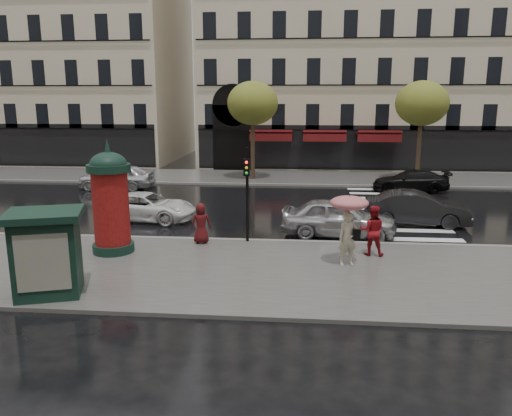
# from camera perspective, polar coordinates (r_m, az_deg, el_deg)

# --- Properties ---
(ground) EXTENTS (160.00, 160.00, 0.00)m
(ground) POSITION_cam_1_polar(r_m,az_deg,el_deg) (16.72, 0.59, -6.93)
(ground) COLOR black
(ground) RESTS_ON ground
(near_sidewalk) EXTENTS (90.00, 7.00, 0.12)m
(near_sidewalk) POSITION_cam_1_polar(r_m,az_deg,el_deg) (16.23, 0.46, -7.32)
(near_sidewalk) COLOR #474744
(near_sidewalk) RESTS_ON ground
(far_sidewalk) EXTENTS (90.00, 6.00, 0.12)m
(far_sidewalk) POSITION_cam_1_polar(r_m,az_deg,el_deg) (35.17, 3.03, 3.50)
(far_sidewalk) COLOR #474744
(far_sidewalk) RESTS_ON ground
(near_kerb) EXTENTS (90.00, 0.25, 0.14)m
(near_kerb) POSITION_cam_1_polar(r_m,az_deg,el_deg) (19.54, 1.29, -3.82)
(near_kerb) COLOR slate
(near_kerb) RESTS_ON ground
(far_kerb) EXTENTS (90.00, 0.25, 0.14)m
(far_kerb) POSITION_cam_1_polar(r_m,az_deg,el_deg) (32.21, 2.83, 2.68)
(far_kerb) COLOR slate
(far_kerb) RESTS_ON ground
(zebra_crossing) EXTENTS (3.60, 11.75, 0.01)m
(zebra_crossing) POSITION_cam_1_polar(r_m,az_deg,el_deg) (26.35, 15.40, -0.12)
(zebra_crossing) COLOR silver
(zebra_crossing) RESTS_ON ground
(bldg_far_corner) EXTENTS (26.00, 14.00, 22.90)m
(bldg_far_corner) POSITION_cam_1_polar(r_m,az_deg,el_deg) (46.32, 11.63, 19.41)
(bldg_far_corner) COLOR #B7A88C
(bldg_far_corner) RESTS_ON ground
(bldg_far_left) EXTENTS (24.00, 14.00, 22.90)m
(bldg_far_left) POSITION_cam_1_polar(r_m,az_deg,el_deg) (51.60, -22.89, 17.98)
(bldg_far_left) COLOR #B7A88C
(bldg_far_left) RESTS_ON ground
(tree_far_left) EXTENTS (3.40, 3.40, 6.64)m
(tree_far_left) POSITION_cam_1_polar(r_m,az_deg,el_deg) (33.87, -0.39, 11.85)
(tree_far_left) COLOR #38281C
(tree_far_left) RESTS_ON ground
(tree_far_right) EXTENTS (3.40, 3.40, 6.64)m
(tree_far_right) POSITION_cam_1_polar(r_m,az_deg,el_deg) (34.60, 18.43, 11.24)
(tree_far_right) COLOR #38281C
(tree_far_right) RESTS_ON ground
(woman_umbrella) EXTENTS (1.25, 1.25, 2.41)m
(woman_umbrella) POSITION_cam_1_polar(r_m,az_deg,el_deg) (16.55, 10.55, -1.18)
(woman_umbrella) COLOR #BFB79D
(woman_umbrella) RESTS_ON near_sidewalk
(woman_red) EXTENTS (0.95, 0.78, 1.79)m
(woman_red) POSITION_cam_1_polar(r_m,az_deg,el_deg) (17.95, 13.15, -2.51)
(woman_red) COLOR maroon
(woman_red) RESTS_ON near_sidewalk
(man_burgundy) EXTENTS (0.83, 0.62, 1.54)m
(man_burgundy) POSITION_cam_1_polar(r_m,az_deg,el_deg) (19.07, -6.30, -1.74)
(man_burgundy) COLOR #460E10
(man_burgundy) RESTS_ON near_sidewalk
(morris_column) EXTENTS (1.51, 1.51, 4.07)m
(morris_column) POSITION_cam_1_polar(r_m,az_deg,el_deg) (18.36, -16.29, 1.03)
(morris_column) COLOR black
(morris_column) RESTS_ON near_sidewalk
(traffic_light) EXTENTS (0.23, 0.34, 3.63)m
(traffic_light) POSITION_cam_1_polar(r_m,az_deg,el_deg) (18.83, -1.03, 2.59)
(traffic_light) COLOR black
(traffic_light) RESTS_ON near_sidewalk
(newsstand) EXTENTS (2.42, 2.21, 2.41)m
(newsstand) POSITION_cam_1_polar(r_m,az_deg,el_deg) (15.10, -22.78, -4.67)
(newsstand) COLOR black
(newsstand) RESTS_ON near_sidewalk
(car_silver) EXTENTS (4.80, 2.34, 1.58)m
(car_silver) POSITION_cam_1_polar(r_m,az_deg,el_deg) (20.54, 9.42, -1.10)
(car_silver) COLOR #A9A9AE
(car_silver) RESTS_ON ground
(car_darkgrey) EXTENTS (4.67, 2.02, 1.50)m
(car_darkgrey) POSITION_cam_1_polar(r_m,az_deg,el_deg) (23.29, 17.91, -0.04)
(car_darkgrey) COLOR black
(car_darkgrey) RESTS_ON ground
(car_white) EXTENTS (4.80, 2.67, 1.27)m
(car_white) POSITION_cam_1_polar(r_m,az_deg,el_deg) (23.56, -12.38, 0.15)
(car_white) COLOR white
(car_white) RESTS_ON ground
(car_black) EXTENTS (4.53, 1.99, 1.29)m
(car_black) POSITION_cam_1_polar(r_m,az_deg,el_deg) (31.55, 17.25, 2.99)
(car_black) COLOR black
(car_black) RESTS_ON ground
(car_far_silver) EXTENTS (4.65, 1.94, 1.57)m
(car_far_silver) POSITION_cam_1_polar(r_m,az_deg,el_deg) (32.07, -15.64, 3.49)
(car_far_silver) COLOR silver
(car_far_silver) RESTS_ON ground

